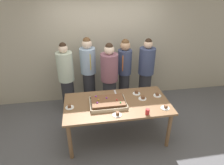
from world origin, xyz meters
TOP-DOWN VIEW (x-y plane):
  - ground_plane at (0.00, 0.00)m, footprint 12.00×12.00m
  - interior_back_panel at (0.00, 1.60)m, footprint 8.00×0.12m
  - party_table at (0.00, 0.00)m, footprint 1.91×0.98m
  - sheet_cake at (-0.17, -0.03)m, footprint 0.65×0.46m
  - plated_slice_near_left at (0.44, 0.26)m, footprint 0.15×0.15m
  - plated_slice_near_right at (0.80, -0.30)m, footprint 0.15×0.15m
  - plated_slice_far_left at (-0.85, -0.01)m, footprint 0.15×0.15m
  - plated_slice_far_right at (0.50, 0.06)m, footprint 0.15×0.15m
  - plated_slice_center_front at (-0.06, -0.36)m, footprint 0.15×0.15m
  - plated_slice_center_back at (0.81, 0.12)m, footprint 0.15×0.15m
  - drink_cup_nearest at (0.44, -0.41)m, footprint 0.07×0.07m
  - cake_server_utensil at (0.03, 0.37)m, footprint 0.03×0.20m
  - person_serving_front at (-0.94, 1.02)m, footprint 0.34×0.34m
  - person_green_shirt_behind at (0.87, 1.02)m, footprint 0.36×0.36m
  - person_striped_tie_right at (-0.02, 0.80)m, footprint 0.37×0.37m
  - person_far_right_suit at (-0.44, 1.16)m, footprint 0.35×0.35m
  - person_left_edge_reaching at (0.37, 1.07)m, footprint 0.31×0.31m

SIDE VIEW (x-z plane):
  - ground_plane at x=0.00m, z-range 0.00..0.00m
  - party_table at x=0.00m, z-range 0.31..1.09m
  - cake_server_utensil at x=0.03m, z-range 0.78..0.79m
  - plated_slice_near_right at x=0.80m, z-range 0.77..0.83m
  - plated_slice_center_back at x=0.81m, z-range 0.77..0.83m
  - plated_slice_far_left at x=-0.85m, z-range 0.77..0.83m
  - plated_slice_center_front at x=-0.06m, z-range 0.77..0.83m
  - plated_slice_far_right at x=0.50m, z-range 0.77..0.83m
  - plated_slice_near_left at x=0.44m, z-range 0.77..0.83m
  - sheet_cake at x=-0.17m, z-range 0.77..0.89m
  - drink_cup_nearest at x=0.44m, z-range 0.78..0.88m
  - person_green_shirt_behind at x=0.87m, z-range 0.02..1.69m
  - person_serving_front at x=-0.94m, z-range 0.03..1.68m
  - person_striped_tie_right at x=-0.02m, z-range 0.02..1.69m
  - person_left_edge_reaching at x=0.37m, z-range 0.05..1.71m
  - person_far_right_suit at x=-0.44m, z-range 0.04..1.74m
  - interior_back_panel at x=0.00m, z-range 0.00..3.00m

